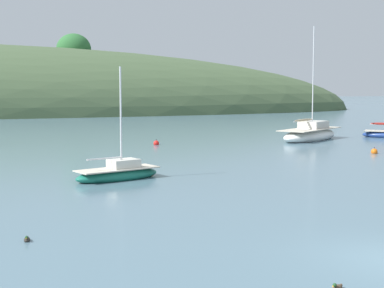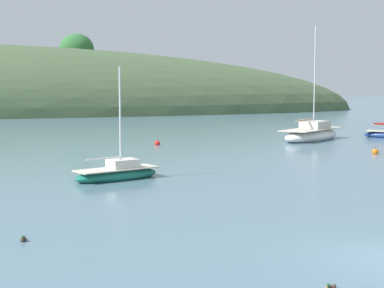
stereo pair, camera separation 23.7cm
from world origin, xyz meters
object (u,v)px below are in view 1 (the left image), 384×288
Objects in this scene: sailboat_navy_dinghy at (310,134)px; mooring_buoy_channel at (374,152)px; sailboat_white_near at (118,173)px; duck_trailing at (27,239)px; mooring_buoy_inner at (156,143)px; duck_lone_right at (337,288)px.

sailboat_navy_dinghy is 18.16× the size of mooring_buoy_channel.
mooring_buoy_channel is at bearing -92.77° from sailboat_navy_dinghy.
mooring_buoy_channel is at bearing 18.77° from sailboat_white_near.
sailboat_navy_dinghy is 36.09m from duck_trailing.
sailboat_navy_dinghy is 13.44m from mooring_buoy_inner.
sailboat_navy_dinghy reaches higher than duck_lone_right.
sailboat_navy_dinghy is at bearing 2.24° from mooring_buoy_inner.
sailboat_navy_dinghy is 18.16× the size of mooring_buoy_inner.
sailboat_white_near is at bearing 67.67° from duck_trailing.
mooring_buoy_inner is (-13.42, -0.52, -0.35)m from sailboat_navy_dinghy.
mooring_buoy_inner is at bearing 84.41° from duck_lone_right.
mooring_buoy_inner is 28.74m from duck_trailing.
mooring_buoy_inner is 1.27× the size of duck_trailing.
mooring_buoy_inner is at bearing -177.76° from sailboat_navy_dinghy.
duck_lone_right is (2.26, -17.25, -0.24)m from sailboat_white_near.
mooring_buoy_channel is at bearing -37.15° from mooring_buoy_inner.
mooring_buoy_channel reaches higher than duck_lone_right.
mooring_buoy_channel is at bearing 55.47° from duck_lone_right.
sailboat_white_near is 16.98m from mooring_buoy_inner.
mooring_buoy_channel is 16.22m from mooring_buoy_inner.
duck_trailing is at bearing -143.18° from mooring_buoy_channel.
mooring_buoy_channel is (18.44, 6.27, -0.18)m from sailboat_white_near.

